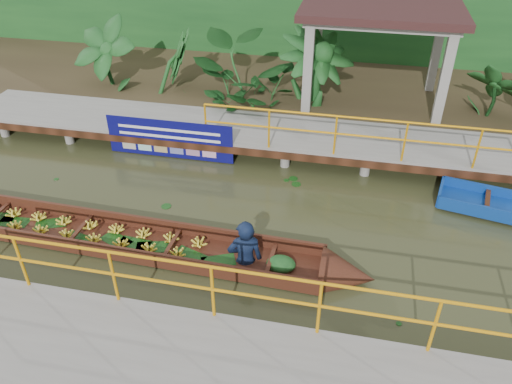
# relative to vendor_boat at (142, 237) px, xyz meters

# --- Properties ---
(ground) EXTENTS (80.00, 80.00, 0.00)m
(ground) POSITION_rel_vendor_boat_xyz_m (1.28, 1.06, -0.27)
(ground) COLOR #2C3118
(ground) RESTS_ON ground
(land_strip) EXTENTS (30.00, 8.00, 0.45)m
(land_strip) POSITION_rel_vendor_boat_xyz_m (1.28, 8.56, -0.05)
(land_strip) COLOR #332819
(land_strip) RESTS_ON ground
(far_dock) EXTENTS (16.00, 2.06, 1.66)m
(far_dock) POSITION_rel_vendor_boat_xyz_m (1.30, 4.49, 0.20)
(far_dock) COLOR gray
(far_dock) RESTS_ON ground
(pavilion) EXTENTS (4.40, 3.00, 3.00)m
(pavilion) POSITION_rel_vendor_boat_xyz_m (4.28, 7.36, 2.54)
(pavilion) COLOR gray
(pavilion) RESTS_ON ground
(foliage_backdrop) EXTENTS (30.00, 0.80, 4.00)m
(foliage_backdrop) POSITION_rel_vendor_boat_xyz_m (1.28, 11.06, 1.73)
(foliage_backdrop) COLOR #15441B
(foliage_backdrop) RESTS_ON ground
(vendor_boat) EXTENTS (9.94, 1.30, 2.30)m
(vendor_boat) POSITION_rel_vendor_boat_xyz_m (0.00, 0.00, 0.00)
(vendor_boat) COLOR #3D1E10
(vendor_boat) RESTS_ON ground
(blue_banner) EXTENTS (3.34, 0.04, 1.04)m
(blue_banner) POSITION_rel_vendor_boat_xyz_m (-0.69, 3.54, 0.28)
(blue_banner) COLOR #0B0B59
(blue_banner) RESTS_ON ground
(tropical_plants) EXTENTS (14.58, 1.58, 1.97)m
(tropical_plants) POSITION_rel_vendor_boat_xyz_m (2.33, 6.36, 1.16)
(tropical_plants) COLOR #15441B
(tropical_plants) RESTS_ON ground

